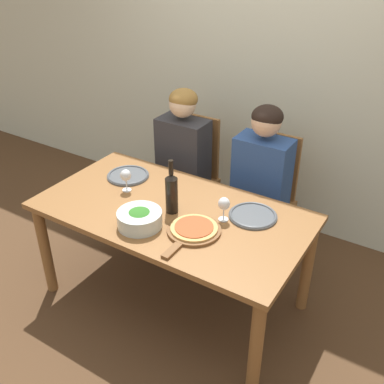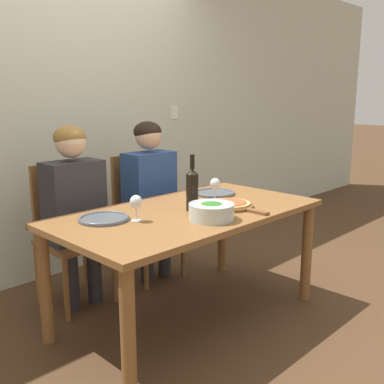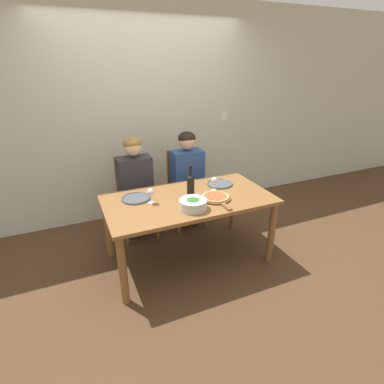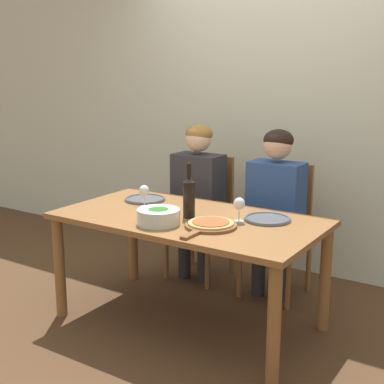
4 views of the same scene
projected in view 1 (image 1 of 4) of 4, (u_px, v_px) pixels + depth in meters
ground_plane at (174, 297)px, 3.11m from camera, size 40.00×40.00×0.00m
back_wall at (268, 60)px, 3.38m from camera, size 10.00×0.06×2.70m
dining_table at (172, 222)px, 2.79m from camera, size 1.67×0.89×0.72m
chair_left at (190, 173)px, 3.61m from camera, size 0.42×0.42×0.96m
chair_right at (265, 195)px, 3.31m from camera, size 0.42×0.42×0.96m
person_woman at (182, 152)px, 3.41m from camera, size 0.47×0.51×1.22m
person_man at (261, 174)px, 3.11m from camera, size 0.47×0.51×1.22m
wine_bottle at (172, 192)px, 2.66m from camera, size 0.08×0.08×0.35m
broccoli_bowl at (140, 219)px, 2.57m from camera, size 0.26×0.26×0.10m
dinner_plate_left at (128, 175)px, 3.10m from camera, size 0.29×0.29×0.02m
dinner_plate_right at (253, 215)px, 2.67m from camera, size 0.29×0.29×0.02m
pizza_on_board at (193, 230)px, 2.53m from camera, size 0.31×0.45×0.04m
wine_glass_left at (126, 176)px, 2.89m from camera, size 0.07×0.07×0.15m
wine_glass_right at (224, 205)px, 2.60m from camera, size 0.07×0.07×0.15m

